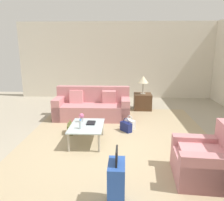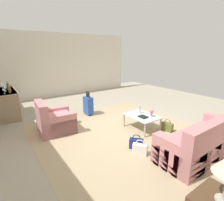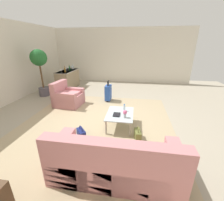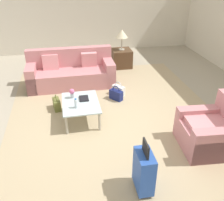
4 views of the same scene
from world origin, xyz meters
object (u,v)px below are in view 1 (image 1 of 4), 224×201
flower_vase (82,117)px  table_lamp (143,80)px  water_bottle (80,124)px  handbag_white (130,124)px  couch (93,108)px  armchair (209,162)px  suitcase_blue (116,183)px  side_table (143,102)px  handbag_navy (126,127)px  coffee_table (87,127)px  coffee_table_book (91,123)px  handbag_olive (70,128)px

flower_vase → table_lamp: 3.10m
water_bottle → handbag_white: water_bottle is taller
couch → water_bottle: bearing=0.0°
handbag_white → armchair: bearing=27.7°
couch → suitcase_blue: bearing=11.9°
side_table → handbag_navy: size_ratio=1.63×
couch → flower_vase: size_ratio=10.79×
side_table → suitcase_blue: 4.87m
table_lamp → couch: bearing=-57.8°
water_bottle → table_lamp: table_lamp is taller
armchair → water_bottle: (-1.11, -2.27, 0.21)m
coffee_table → handbag_white: 1.39m
armchair → coffee_table: size_ratio=1.02×
flower_vase → handbag_white: (-0.72, 1.14, -0.41)m
coffee_table → table_lamp: table_lamp is taller
coffee_table_book → coffee_table: bearing=-33.7°
flower_vase → coffee_table: bearing=34.3°
table_lamp → water_bottle: bearing=-28.1°
handbag_olive → handbag_white: size_ratio=1.00×
flower_vase → handbag_olive: bearing=-132.0°
coffee_table_book → flower_vase: bearing=-113.5°
armchair → coffee_table_book: armchair is taller
side_table → handbag_navy: bearing=-16.4°
handbag_navy → handbag_white: same height
side_table → handbag_white: bearing=-15.2°
suitcase_blue → handbag_olive: (-2.53, -1.20, -0.23)m
flower_vase → handbag_white: bearing=122.3°
armchair → side_table: bearing=-170.7°
couch → flower_vase: bearing=-1.8°
coffee_table → flower_vase: flower_vase is taller
handbag_olive → water_bottle: bearing=28.5°
handbag_navy → handbag_white: bearing=154.7°
side_table → handbag_navy: (2.08, -0.61, -0.14)m
armchair → handbag_olive: bearing=-124.6°
handbag_white → suitcase_blue: bearing=-5.7°
coffee_table → side_table: size_ratio=1.68×
water_bottle → coffee_table_book: water_bottle is taller
handbag_olive → handbag_white: (-0.41, 1.49, 0.00)m
coffee_table → handbag_navy: 1.17m
suitcase_blue → coffee_table: bearing=-160.7°
couch → table_lamp: bearing=122.2°
armchair → handbag_white: armchair is taller
armchair → handbag_olive: armchair is taller
coffee_table_book → flower_vase: 0.27m
handbag_olive → handbag_white: same height
suitcase_blue → couch: bearing=-168.1°
side_table → handbag_olive: 3.02m
water_bottle → side_table: 3.41m
flower_vase → handbag_olive: size_ratio=0.57×
couch → handbag_olive: 1.33m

